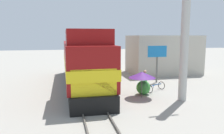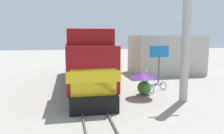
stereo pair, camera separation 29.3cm
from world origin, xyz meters
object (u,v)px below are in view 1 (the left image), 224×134
Objects in this scene: person_bystander at (145,80)px; bicycle at (156,87)px; locomotive at (83,63)px; vendor_umbrella at (142,75)px; billboard_sign at (157,55)px; utility_pole at (185,26)px.

bicycle is (1.05, 0.26, -0.66)m from person_bystander.
locomotive is 8.14× the size of vendor_umbrella.
person_bystander is 0.96× the size of bicycle.
locomotive reaches higher than person_bystander.
bicycle is (-1.55, -3.26, -2.40)m from billboard_sign.
utility_pole is at bearing -42.21° from locomotive.
utility_pole is 6.62m from billboard_sign.
billboard_sign is 4.71m from person_bystander.
bicycle is at bearing 105.38° from utility_pole.
vendor_umbrella is at bearing -124.86° from billboard_sign.
person_bystander is (0.73, 1.25, -0.70)m from vendor_umbrella.
locomotive is 9.29m from utility_pole.
billboard_sign is 1.96× the size of person_bystander.
locomotive reaches higher than vendor_umbrella.
vendor_umbrella is (3.93, -4.56, -0.42)m from locomotive.
utility_pole is at bearing -27.31° from vendor_umbrella.
person_bystander is at bearing -35.39° from locomotive.
vendor_umbrella is 5.91m from billboard_sign.
vendor_umbrella is at bearing -49.27° from locomotive.
vendor_umbrella is at bearing 152.69° from utility_pole.
locomotive is at bearing -150.47° from bicycle.
billboard_sign is at bearing 55.14° from vendor_umbrella.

